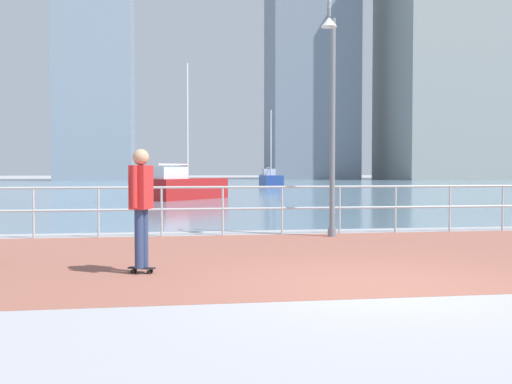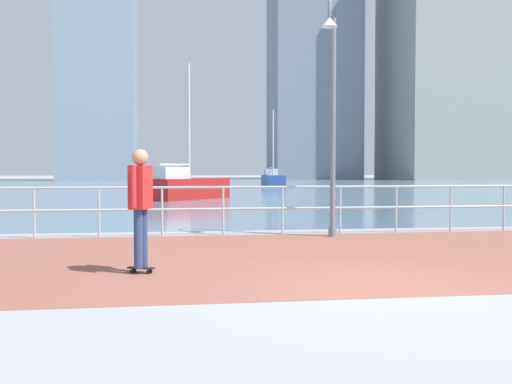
# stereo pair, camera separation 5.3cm
# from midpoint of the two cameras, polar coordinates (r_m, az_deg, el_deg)

# --- Properties ---
(ground) EXTENTS (220.00, 220.00, 0.00)m
(ground) POSITION_cam_midpoint_polar(r_m,az_deg,el_deg) (47.42, -5.10, 0.31)
(ground) COLOR #9E9EA3
(brick_paving) EXTENTS (28.00, 7.02, 0.01)m
(brick_paving) POSITION_cam_midpoint_polar(r_m,az_deg,el_deg) (10.64, 6.28, -6.08)
(brick_paving) COLOR #935647
(brick_paving) RESTS_ON ground
(harbor_water) EXTENTS (180.00, 88.00, 0.00)m
(harbor_water) POSITION_cam_midpoint_polar(r_m,az_deg,el_deg) (58.78, -5.72, 0.66)
(harbor_water) COLOR slate
(harbor_water) RESTS_ON ground
(waterfront_railing) EXTENTS (25.25, 0.06, 1.15)m
(waterfront_railing) POSITION_cam_midpoint_polar(r_m,az_deg,el_deg) (13.98, 2.67, -0.86)
(waterfront_railing) COLOR #B2BCC1
(waterfront_railing) RESTS_ON ground
(lamppost) EXTENTS (0.51, 0.77, 5.52)m
(lamppost) POSITION_cam_midpoint_polar(r_m,az_deg,el_deg) (13.55, 7.40, 8.63)
(lamppost) COLOR slate
(lamppost) RESTS_ON ground
(skateboarder) EXTENTS (0.41, 0.54, 1.83)m
(skateboarder) POSITION_cam_midpoint_polar(r_m,az_deg,el_deg) (8.85, -10.85, -0.60)
(skateboarder) COLOR black
(skateboarder) RESTS_ON ground
(sailboat_blue) EXTENTS (1.59, 4.84, 6.75)m
(sailboat_blue) POSITION_cam_midpoint_polar(r_m,az_deg,el_deg) (52.42, 1.65, 1.20)
(sailboat_blue) COLOR #284799
(sailboat_blue) RESTS_ON ground
(sailboat_white) EXTENTS (4.47, 4.72, 6.98)m
(sailboat_white) POSITION_cam_midpoint_polar(r_m,az_deg,el_deg) (30.72, -6.58, 0.54)
(sailboat_white) COLOR #B21E1E
(sailboat_white) RESTS_ON ground
(tower_glass) EXTENTS (13.58, 10.35, 37.94)m
(tower_glass) POSITION_cam_midpoint_polar(r_m,az_deg,el_deg) (97.83, 5.56, 11.92)
(tower_glass) COLOR slate
(tower_glass) RESTS_ON ground
(tower_concrete) EXTENTS (17.43, 16.69, 43.82)m
(tower_concrete) POSITION_cam_midpoint_polar(r_m,az_deg,el_deg) (100.28, 17.84, 13.30)
(tower_concrete) COLOR #939993
(tower_concrete) RESTS_ON ground
(tower_slate) EXTENTS (10.24, 10.88, 29.82)m
(tower_slate) POSITION_cam_midpoint_polar(r_m,az_deg,el_deg) (87.27, -14.89, 10.36)
(tower_slate) COLOR #8493A3
(tower_slate) RESTS_ON ground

